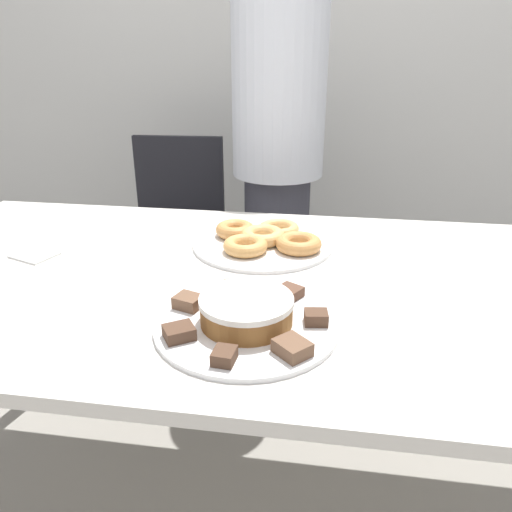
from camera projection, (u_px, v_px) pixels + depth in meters
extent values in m
plane|color=gray|center=(256.00, 508.00, 1.50)|extent=(12.00, 12.00, 0.00)
cube|color=silver|center=(305.00, 40.00, 2.43)|extent=(8.00, 0.05, 2.60)
cube|color=silver|center=(256.00, 283.00, 1.20)|extent=(1.97, 0.98, 0.03)
cylinder|color=silver|center=(29.00, 308.00, 1.87)|extent=(0.06, 0.06, 0.74)
cylinder|color=#383842|center=(276.00, 264.00, 2.18)|extent=(0.27, 0.27, 0.80)
cylinder|color=silver|center=(279.00, 92.00, 1.90)|extent=(0.36, 0.36, 0.63)
cylinder|color=black|center=(178.00, 341.00, 2.32)|extent=(0.44, 0.44, 0.01)
cylinder|color=#262626|center=(175.00, 298.00, 2.23)|extent=(0.06, 0.06, 0.44)
cube|color=black|center=(172.00, 248.00, 2.14)|extent=(0.46, 0.46, 0.04)
cube|color=black|center=(180.00, 183.00, 2.24)|extent=(0.40, 0.05, 0.42)
cylinder|color=white|center=(247.00, 325.00, 0.98)|extent=(0.36, 0.36, 0.01)
cylinder|color=white|center=(263.00, 244.00, 1.38)|extent=(0.39, 0.39, 0.01)
cylinder|color=brown|center=(246.00, 313.00, 0.97)|extent=(0.18, 0.18, 0.04)
cylinder|color=white|center=(246.00, 301.00, 0.96)|extent=(0.18, 0.18, 0.01)
cube|color=brown|center=(235.00, 287.00, 1.10)|extent=(0.06, 0.06, 0.02)
cube|color=brown|center=(188.00, 302.00, 1.03)|extent=(0.07, 0.06, 0.03)
cube|color=#513828|center=(179.00, 332.00, 0.93)|extent=(0.07, 0.07, 0.02)
cube|color=#513828|center=(226.00, 356.00, 0.86)|extent=(0.04, 0.05, 0.02)
cube|color=brown|center=(292.00, 348.00, 0.88)|extent=(0.08, 0.08, 0.03)
cube|color=#513828|center=(316.00, 317.00, 0.97)|extent=(0.05, 0.04, 0.03)
cube|color=brown|center=(288.00, 293.00, 1.07)|extent=(0.07, 0.08, 0.02)
torus|color=#E5AD66|center=(263.00, 236.00, 1.37)|extent=(0.12, 0.12, 0.04)
torus|color=#E5AD66|center=(279.00, 229.00, 1.44)|extent=(0.12, 0.12, 0.03)
torus|color=#D18E4C|center=(235.00, 230.00, 1.42)|extent=(0.11, 0.11, 0.04)
torus|color=tan|center=(245.00, 246.00, 1.31)|extent=(0.12, 0.12, 0.03)
torus|color=#D18E4C|center=(299.00, 244.00, 1.32)|extent=(0.12, 0.12, 0.04)
cube|color=white|center=(35.00, 255.00, 1.31)|extent=(0.13, 0.12, 0.01)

